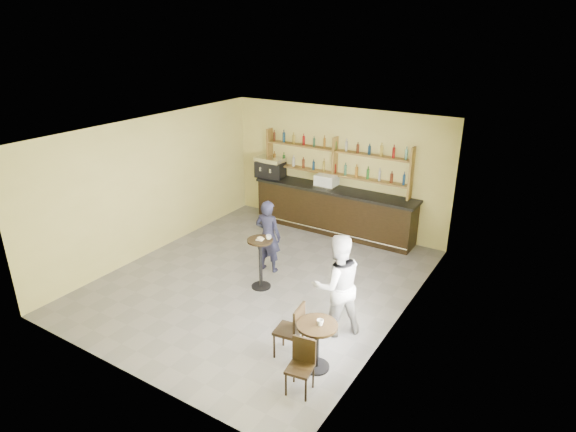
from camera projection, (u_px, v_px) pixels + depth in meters
The scene contains 23 objects.
floor at pixel (260, 280), 10.26m from camera, with size 7.00×7.00×0.00m, color slate.
ceiling at pixel (257, 132), 9.07m from camera, with size 7.00×7.00×0.00m, color white.
wall_back at pixel (337, 169), 12.42m from camera, with size 7.00×7.00×0.00m, color #DDD47D.
wall_front at pixel (118, 285), 6.91m from camera, with size 7.00×7.00×0.00m, color #DDD47D.
wall_left at pixel (153, 186), 11.14m from camera, with size 7.00×7.00×0.00m, color #DDD47D.
wall_right at pixel (402, 244), 8.19m from camera, with size 7.00×7.00×0.00m, color #DDD47D.
window_pane at pixel (375, 267), 7.22m from camera, with size 2.00×2.00×0.00m, color white.
window_frame at pixel (375, 267), 7.22m from camera, with size 0.04×1.70×2.10m, color black, non-canonical shape.
shelf_unit at pixel (335, 162), 12.24m from camera, with size 4.00×0.26×1.40m, color brown, non-canonical shape.
liquor_bottles at pixel (335, 156), 12.18m from camera, with size 3.68×0.10×1.00m, color #8C5919, non-canonical shape.
bar_counter at pixel (334, 210), 12.46m from camera, with size 4.37×0.85×1.18m, color black, non-canonical shape.
espresso_machine at pixel (270, 167), 13.10m from camera, with size 0.75×0.49×0.54m, color black, non-canonical shape.
pastry_case at pixel (326, 181), 12.29m from camera, with size 0.55×0.44×0.33m, color silver, non-canonical shape.
pedestal_table at pixel (261, 264), 9.81m from camera, with size 0.53×0.53×1.08m, color black, non-canonical shape.
napkin at pixel (260, 239), 9.61m from camera, with size 0.15×0.15×0.00m, color white.
donut at pixel (260, 238), 9.59m from camera, with size 0.14×0.14×0.05m, color gold.
cup_pedestal at pixel (269, 237), 9.60m from camera, with size 0.11×0.11×0.09m, color white.
man_main at pixel (268, 236), 10.41m from camera, with size 0.60×0.39×1.63m, color black.
cafe_table at pixel (317, 346), 7.52m from camera, with size 0.64×0.64×0.81m, color black, non-canonical shape.
cup_cafe at pixel (320, 323), 7.32m from camera, with size 0.10×0.10×0.10m, color white.
chair_west at pixel (288, 330), 7.80m from camera, with size 0.41×0.41×0.96m, color black, non-canonical shape.
chair_south at pixel (300, 368), 7.01m from camera, with size 0.36×0.36×0.84m, color black, non-canonical shape.
patron_second at pixel (337, 285), 8.24m from camera, with size 0.90×0.70×1.86m, color #949398.
Camera 1 is at (5.28, -7.33, 5.10)m, focal length 30.00 mm.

